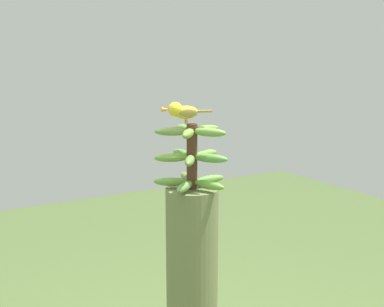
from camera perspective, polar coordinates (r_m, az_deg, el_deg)
banana_bunch at (r=1.71m, az=-0.00°, el=-0.44°), size 0.28×0.28×0.24m
perched_bird at (r=1.68m, az=-1.27°, el=5.26°), size 0.08×0.18×0.08m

